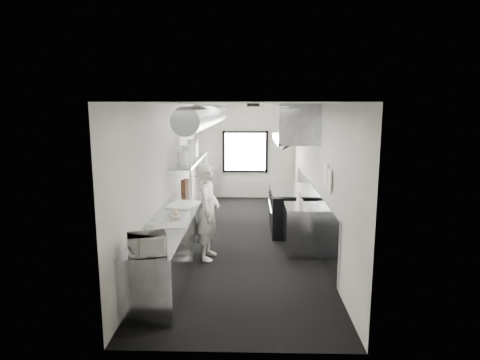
# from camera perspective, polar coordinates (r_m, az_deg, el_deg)

# --- Properties ---
(floor) EXTENTS (3.00, 8.00, 0.01)m
(floor) POSITION_cam_1_polar(r_m,az_deg,el_deg) (8.69, 0.32, -8.24)
(floor) COLOR black
(floor) RESTS_ON ground
(ceiling) EXTENTS (3.00, 8.00, 0.01)m
(ceiling) POSITION_cam_1_polar(r_m,az_deg,el_deg) (8.24, 0.34, 10.55)
(ceiling) COLOR beige
(ceiling) RESTS_ON wall_back
(wall_back) EXTENTS (3.00, 0.02, 2.80)m
(wall_back) POSITION_cam_1_polar(r_m,az_deg,el_deg) (12.31, 0.72, 3.94)
(wall_back) COLOR silver
(wall_back) RESTS_ON floor
(wall_front) EXTENTS (3.00, 0.02, 2.80)m
(wall_front) POSITION_cam_1_polar(r_m,az_deg,el_deg) (4.46, -0.78, -7.52)
(wall_front) COLOR silver
(wall_front) RESTS_ON floor
(wall_left) EXTENTS (0.02, 8.00, 2.80)m
(wall_left) POSITION_cam_1_polar(r_m,az_deg,el_deg) (8.52, -9.82, 0.94)
(wall_left) COLOR silver
(wall_left) RESTS_ON floor
(wall_right) EXTENTS (0.02, 8.00, 2.80)m
(wall_right) POSITION_cam_1_polar(r_m,az_deg,el_deg) (8.45, 10.55, 0.85)
(wall_right) COLOR silver
(wall_right) RESTS_ON floor
(wall_cladding) EXTENTS (0.03, 5.50, 1.10)m
(wall_cladding) POSITION_cam_1_polar(r_m,az_deg,el_deg) (8.92, 9.94, -4.23)
(wall_cladding) COLOR gray
(wall_cladding) RESTS_ON wall_right
(hvac_duct) EXTENTS (0.40, 6.40, 0.40)m
(hvac_duct) POSITION_cam_1_polar(r_m,az_deg,el_deg) (8.68, -4.29, 8.86)
(hvac_duct) COLOR #94989C
(hvac_duct) RESTS_ON ceiling
(service_window) EXTENTS (1.36, 0.05, 1.25)m
(service_window) POSITION_cam_1_polar(r_m,az_deg,el_deg) (12.28, 0.72, 3.92)
(service_window) COLOR white
(service_window) RESTS_ON wall_back
(exhaust_hood) EXTENTS (0.81, 2.20, 0.88)m
(exhaust_hood) POSITION_cam_1_polar(r_m,az_deg,el_deg) (8.99, 7.50, 7.84)
(exhaust_hood) COLOR gray
(exhaust_hood) RESTS_ON ceiling
(prep_counter) EXTENTS (0.70, 6.00, 0.90)m
(prep_counter) POSITION_cam_1_polar(r_m,az_deg,el_deg) (8.18, -7.88, -6.22)
(prep_counter) COLOR gray
(prep_counter) RESTS_ON floor
(pass_shelf) EXTENTS (0.45, 3.00, 0.68)m
(pass_shelf) POSITION_cam_1_polar(r_m,az_deg,el_deg) (9.42, -6.81, 2.73)
(pass_shelf) COLOR gray
(pass_shelf) RESTS_ON prep_counter
(range) EXTENTS (0.88, 1.60, 0.94)m
(range) POSITION_cam_1_polar(r_m,az_deg,el_deg) (9.27, 6.86, -4.11)
(range) COLOR black
(range) RESTS_ON floor
(bottle_station) EXTENTS (0.65, 0.80, 0.90)m
(bottle_station) POSITION_cam_1_polar(r_m,az_deg,el_deg) (7.95, 8.59, -6.75)
(bottle_station) COLOR gray
(bottle_station) RESTS_ON floor
(far_work_table) EXTENTS (0.70, 1.20, 0.90)m
(far_work_table) POSITION_cam_1_polar(r_m,az_deg,el_deg) (11.74, -4.96, -1.10)
(far_work_table) COLOR gray
(far_work_table) RESTS_ON floor
(notice_sheet_a) EXTENTS (0.02, 0.28, 0.38)m
(notice_sheet_a) POSITION_cam_1_polar(r_m,az_deg,el_deg) (7.25, 11.82, 0.85)
(notice_sheet_a) COLOR white
(notice_sheet_a) RESTS_ON wall_right
(notice_sheet_b) EXTENTS (0.02, 0.28, 0.38)m
(notice_sheet_b) POSITION_cam_1_polar(r_m,az_deg,el_deg) (6.92, 12.31, -0.04)
(notice_sheet_b) COLOR white
(notice_sheet_b) RESTS_ON wall_right
(line_cook) EXTENTS (0.47, 0.67, 1.75)m
(line_cook) POSITION_cam_1_polar(r_m,az_deg,el_deg) (7.46, -4.48, -4.41)
(line_cook) COLOR silver
(line_cook) RESTS_ON floor
(microwave) EXTENTS (0.53, 0.46, 0.27)m
(microwave) POSITION_cam_1_polar(r_m,az_deg,el_deg) (5.40, -12.79, -8.65)
(microwave) COLOR white
(microwave) RESTS_ON prep_counter
(deli_tub_a) EXTENTS (0.13, 0.13, 0.09)m
(deli_tub_a) POSITION_cam_1_polar(r_m,az_deg,el_deg) (6.32, -12.46, -6.68)
(deli_tub_a) COLOR #B3BEAF
(deli_tub_a) RESTS_ON prep_counter
(deli_tub_b) EXTENTS (0.18, 0.18, 0.11)m
(deli_tub_b) POSITION_cam_1_polar(r_m,az_deg,el_deg) (6.40, -12.34, -6.37)
(deli_tub_b) COLOR #B3BEAF
(deli_tub_b) RESTS_ON prep_counter
(newspaper) EXTENTS (0.37, 0.43, 0.01)m
(newspaper) POSITION_cam_1_polar(r_m,az_deg,el_deg) (6.60, -8.94, -6.18)
(newspaper) COLOR white
(newspaper) RESTS_ON prep_counter
(small_plate) EXTENTS (0.23, 0.23, 0.02)m
(small_plate) POSITION_cam_1_polar(r_m,az_deg,el_deg) (7.10, -8.86, -4.97)
(small_plate) COLOR silver
(small_plate) RESTS_ON prep_counter
(pastry) EXTENTS (0.09, 0.09, 0.09)m
(pastry) POSITION_cam_1_polar(r_m,az_deg,el_deg) (7.09, -8.88, -4.54)
(pastry) COLOR #D7B871
(pastry) RESTS_ON small_plate
(cutting_board) EXTENTS (0.64, 0.76, 0.02)m
(cutting_board) POSITION_cam_1_polar(r_m,az_deg,el_deg) (7.88, -7.91, -3.40)
(cutting_board) COLOR white
(cutting_board) RESTS_ON prep_counter
(knife_block) EXTENTS (0.16, 0.26, 0.26)m
(knife_block) POSITION_cam_1_polar(r_m,az_deg,el_deg) (9.14, -7.62, -0.72)
(knife_block) COLOR brown
(knife_block) RESTS_ON prep_counter
(plate_stack_a) EXTENTS (0.26, 0.26, 0.26)m
(plate_stack_a) POSITION_cam_1_polar(r_m,az_deg,el_deg) (8.56, -7.93, 3.07)
(plate_stack_a) COLOR silver
(plate_stack_a) RESTS_ON pass_shelf
(plate_stack_b) EXTENTS (0.35, 0.35, 0.34)m
(plate_stack_b) POSITION_cam_1_polar(r_m,az_deg,el_deg) (9.08, -7.29, 3.74)
(plate_stack_b) COLOR silver
(plate_stack_b) RESTS_ON pass_shelf
(plate_stack_c) EXTENTS (0.29, 0.29, 0.33)m
(plate_stack_c) POSITION_cam_1_polar(r_m,az_deg,el_deg) (9.62, -6.73, 4.10)
(plate_stack_c) COLOR silver
(plate_stack_c) RESTS_ON pass_shelf
(plate_stack_d) EXTENTS (0.28, 0.28, 0.40)m
(plate_stack_d) POSITION_cam_1_polar(r_m,az_deg,el_deg) (9.95, -6.56, 4.49)
(plate_stack_d) COLOR silver
(plate_stack_d) RESTS_ON pass_shelf
(squeeze_bottle_a) EXTENTS (0.07, 0.07, 0.17)m
(squeeze_bottle_a) POSITION_cam_1_polar(r_m,az_deg,el_deg) (7.49, 8.32, -3.56)
(squeeze_bottle_a) COLOR white
(squeeze_bottle_a) RESTS_ON bottle_station
(squeeze_bottle_b) EXTENTS (0.05, 0.05, 0.16)m
(squeeze_bottle_b) POSITION_cam_1_polar(r_m,az_deg,el_deg) (7.65, 8.54, -3.29)
(squeeze_bottle_b) COLOR white
(squeeze_bottle_b) RESTS_ON bottle_station
(squeeze_bottle_c) EXTENTS (0.08, 0.08, 0.19)m
(squeeze_bottle_c) POSITION_cam_1_polar(r_m,az_deg,el_deg) (7.79, 8.16, -2.91)
(squeeze_bottle_c) COLOR white
(squeeze_bottle_c) RESTS_ON bottle_station
(squeeze_bottle_d) EXTENTS (0.07, 0.07, 0.20)m
(squeeze_bottle_d) POSITION_cam_1_polar(r_m,az_deg,el_deg) (7.97, 8.23, -2.60)
(squeeze_bottle_d) COLOR white
(squeeze_bottle_d) RESTS_ON bottle_station
(squeeze_bottle_e) EXTENTS (0.08, 0.08, 0.20)m
(squeeze_bottle_e) POSITION_cam_1_polar(r_m,az_deg,el_deg) (8.07, 8.11, -2.43)
(squeeze_bottle_e) COLOR white
(squeeze_bottle_e) RESTS_ON bottle_station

